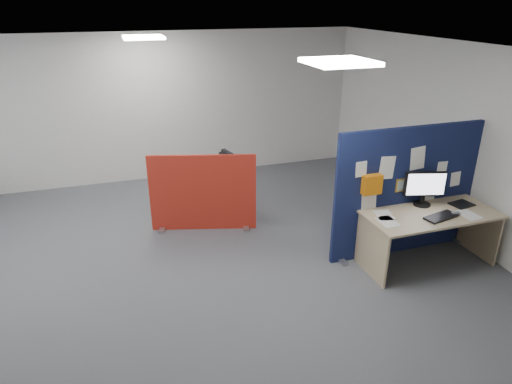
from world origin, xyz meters
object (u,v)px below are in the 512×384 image
object	(u,v)px
main_desk	(428,224)
monitor_main	(424,187)
navy_divider	(407,192)
red_divider	(203,194)
office_chair	(221,181)

from	to	relation	value
main_desk	monitor_main	size ratio (longest dim) A/B	3.28
main_desk	navy_divider	bearing A→B (deg)	108.18
red_divider	office_chair	xyz separation A→B (m)	(0.38, 0.42, 0.00)
navy_divider	red_divider	world-z (taller)	navy_divider
monitor_main	navy_divider	bearing A→B (deg)	152.20
main_desk	monitor_main	xyz separation A→B (m)	(0.04, 0.21, 0.43)
office_chair	red_divider	bearing A→B (deg)	-145.56
monitor_main	red_divider	world-z (taller)	monitor_main
navy_divider	monitor_main	world-z (taller)	navy_divider
office_chair	monitor_main	bearing A→B (deg)	-56.00
monitor_main	office_chair	size ratio (longest dim) A/B	0.51
monitor_main	red_divider	size ratio (longest dim) A/B	0.34
monitor_main	office_chair	bearing A→B (deg)	153.19
main_desk	red_divider	size ratio (longest dim) A/B	1.12
monitor_main	red_divider	distance (m)	3.07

